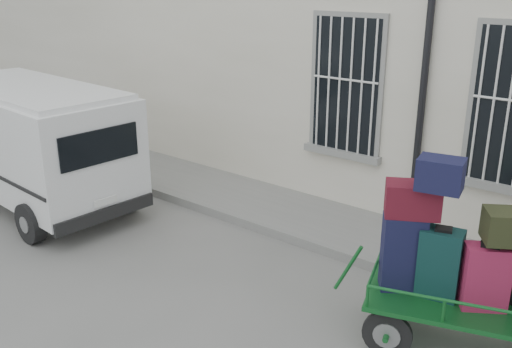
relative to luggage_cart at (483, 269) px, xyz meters
name	(u,v)px	position (x,y,z in m)	size (l,w,h in m)	color
ground	(251,285)	(-2.84, -0.44, -1.04)	(80.00, 80.00, 0.00)	slate
building	(435,30)	(-2.84, 5.05, 1.96)	(24.00, 5.15, 6.00)	beige
sidewalk	(336,227)	(-2.84, 1.76, -0.96)	(24.00, 1.70, 0.15)	gray
luggage_cart	(483,269)	(0.00, 0.00, 0.00)	(2.89, 1.79, 2.22)	black
van	(33,138)	(-7.69, -0.61, 0.22)	(4.46, 2.20, 2.19)	white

